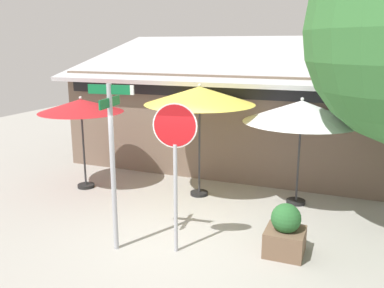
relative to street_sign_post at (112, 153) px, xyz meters
The scene contains 8 objects.
ground_plane 2.22m from the street_sign_post, 42.68° to the left, with size 28.00×28.00×0.10m, color #9E9B93.
cafe_building 6.79m from the street_sign_post, 87.31° to the left, with size 9.73×5.48×3.98m.
street_sign_post is the anchor object (origin of this frame).
stop_sign 1.11m from the street_sign_post, 16.56° to the left, with size 0.77×0.17×2.72m.
patio_umbrella_crimson_left 3.64m from the street_sign_post, 134.46° to the left, with size 2.14×2.14×2.41m.
patio_umbrella_mustard_center 3.26m from the street_sign_post, 82.11° to the left, with size 2.66×2.66×2.78m.
patio_umbrella_ivory_right 4.47m from the street_sign_post, 51.46° to the left, with size 2.64×2.64×2.53m.
sidewalk_planter 3.38m from the street_sign_post, 17.94° to the left, with size 0.69×0.69×0.95m.
Camera 1 is at (2.98, -6.73, 3.67)m, focal length 38.40 mm.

